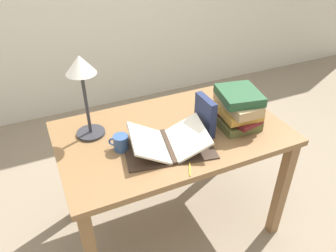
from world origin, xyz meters
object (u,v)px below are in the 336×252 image
at_px(open_book, 169,143).
at_px(reading_lamp, 82,77).
at_px(pencil, 190,166).
at_px(book_stack_tall, 237,108).
at_px(coffee_mug, 121,143).
at_px(book_standing_upright, 205,115).

relative_size(open_book, reading_lamp, 1.10).
height_order(open_book, pencil, open_book).
bearing_deg(book_stack_tall, coffee_mug, 175.85).
distance_m(coffee_mug, pencil, 0.38).
bearing_deg(open_book, coffee_mug, 169.23).
height_order(book_stack_tall, book_standing_upright, book_stack_tall).
bearing_deg(open_book, reading_lamp, 150.11).
bearing_deg(book_standing_upright, reading_lamp, 157.67).
xyz_separation_m(open_book, book_standing_upright, (0.25, 0.06, 0.08)).
bearing_deg(book_stack_tall, open_book, -174.70).
bearing_deg(pencil, open_book, 100.46).
xyz_separation_m(book_standing_upright, coffee_mug, (-0.48, 0.03, -0.06)).
relative_size(reading_lamp, pencil, 3.44).
xyz_separation_m(open_book, pencil, (0.03, -0.18, -0.03)).
bearing_deg(coffee_mug, book_standing_upright, -3.92).
xyz_separation_m(open_book, coffee_mug, (-0.23, 0.09, 0.01)).
distance_m(open_book, book_stack_tall, 0.46).
xyz_separation_m(reading_lamp, coffee_mug, (0.11, -0.20, -0.31)).
distance_m(open_book, book_standing_upright, 0.27).
xyz_separation_m(reading_lamp, pencil, (0.38, -0.47, -0.35)).
bearing_deg(pencil, reading_lamp, 128.53).
bearing_deg(open_book, book_stack_tall, 15.99).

